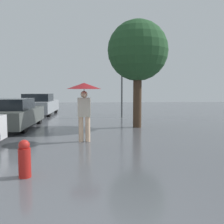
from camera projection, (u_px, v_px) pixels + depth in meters
name	position (u px, v px, depth m)	size (l,w,h in m)	color
pedestrian	(84.00, 95.00, 7.52)	(1.04, 1.04, 1.79)	beige
parked_car_middle	(11.00, 114.00, 10.29)	(1.87, 4.14, 1.23)	#4C514C
parked_car_farthest	(39.00, 105.00, 16.05)	(1.86, 4.41, 1.35)	#9EA3A8
tree	(138.00, 51.00, 10.34)	(2.51, 2.51, 4.47)	#473323
street_lamp	(122.00, 70.00, 14.42)	(0.30, 0.30, 4.10)	#515456
fire_hydrant	(25.00, 159.00, 4.48)	(0.22, 0.22, 0.69)	#B21E19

